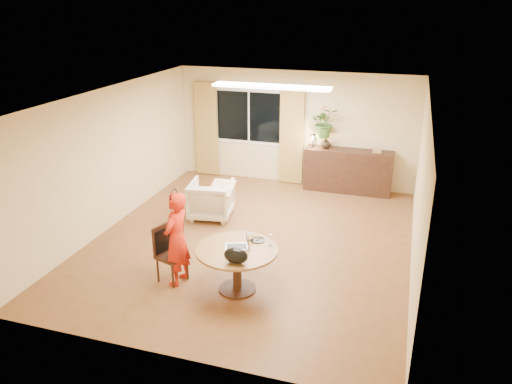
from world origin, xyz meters
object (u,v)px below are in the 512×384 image
Objects in this scene: child at (177,239)px; armchair at (211,199)px; dining_table at (237,258)px; sideboard at (348,171)px; dining_chair at (172,255)px.

armchair is at bearing -164.32° from child.
armchair is at bearing 120.23° from dining_table.
armchair is at bearing -136.63° from sideboard.
armchair is (-1.38, 2.36, -0.16)m from dining_table.
dining_chair is 0.31m from child.
dining_table is 1.04m from dining_chair.
child is at bearing -176.09° from dining_table.
dining_chair is 1.08× the size of armchair.
sideboard is at bearing 84.71° from dining_chair.
armchair is (-0.45, 2.42, -0.36)m from child.
dining_table is at bearing 20.93° from dining_chair.
sideboard is (2.04, 4.66, 0.03)m from dining_chair.
child reaches higher than dining_table.
child is (0.11, -0.02, 0.29)m from dining_chair.
sideboard reaches higher than armchair.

